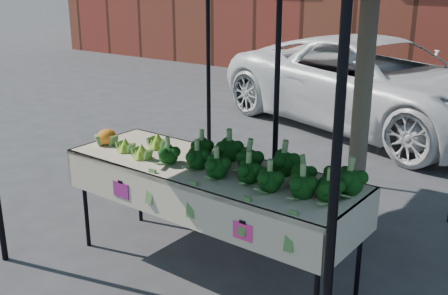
% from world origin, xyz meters
% --- Properties ---
extents(ground, '(90.00, 90.00, 0.00)m').
position_xyz_m(ground, '(0.00, 0.00, 0.00)').
color(ground, '#323235').
extents(table, '(2.43, 0.90, 0.90)m').
position_xyz_m(table, '(0.23, -0.05, 0.45)').
color(table, beige).
rests_on(table, ground).
extents(canopy, '(3.16, 3.16, 2.74)m').
position_xyz_m(canopy, '(0.15, 0.56, 1.37)').
color(canopy, black).
rests_on(canopy, ground).
extents(broccoli_heap, '(1.57, 0.54, 0.23)m').
position_xyz_m(broccoli_heap, '(0.62, -0.02, 1.01)').
color(broccoli_heap, black).
rests_on(broccoli_heap, table).
extents(romanesco_cluster, '(0.40, 0.44, 0.17)m').
position_xyz_m(romanesco_cluster, '(-0.43, -0.06, 0.99)').
color(romanesco_cluster, '#7AB02D').
rests_on(romanesco_cluster, table).
extents(cauliflower_pair, '(0.17, 0.17, 0.16)m').
position_xyz_m(cauliflower_pair, '(-0.82, -0.10, 0.98)').
color(cauliflower_pair, orange).
rests_on(cauliflower_pair, table).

